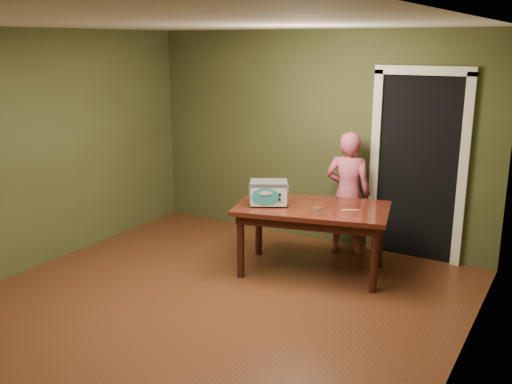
# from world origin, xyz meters

# --- Properties ---
(floor) EXTENTS (5.00, 5.00, 0.00)m
(floor) POSITION_xyz_m (0.00, 0.00, 0.00)
(floor) COLOR #592B19
(floor) RESTS_ON ground
(room_shell) EXTENTS (4.52, 5.02, 2.61)m
(room_shell) POSITION_xyz_m (0.00, 0.00, 1.71)
(room_shell) COLOR #464E29
(room_shell) RESTS_ON ground
(doorway) EXTENTS (1.10, 0.66, 2.25)m
(doorway) POSITION_xyz_m (1.30, 2.78, 1.06)
(doorway) COLOR black
(doorway) RESTS_ON ground
(dining_table) EXTENTS (1.77, 1.26, 0.75)m
(dining_table) POSITION_xyz_m (0.48, 1.45, 0.65)
(dining_table) COLOR #35100C
(dining_table) RESTS_ON floor
(toy_oven) EXTENTS (0.49, 0.44, 0.26)m
(toy_oven) POSITION_xyz_m (0.04, 1.26, 0.89)
(toy_oven) COLOR #4C4F54
(toy_oven) RESTS_ON dining_table
(baking_pan) EXTENTS (0.10, 0.10, 0.02)m
(baking_pan) POSITION_xyz_m (0.58, 1.35, 0.76)
(baking_pan) COLOR silver
(baking_pan) RESTS_ON dining_table
(spatula) EXTENTS (0.17, 0.11, 0.01)m
(spatula) POSITION_xyz_m (0.88, 1.50, 0.75)
(spatula) COLOR #D6B25D
(spatula) RESTS_ON dining_table
(child) EXTENTS (0.59, 0.44, 1.46)m
(child) POSITION_xyz_m (0.58, 2.20, 0.73)
(child) COLOR #C4506B
(child) RESTS_ON floor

